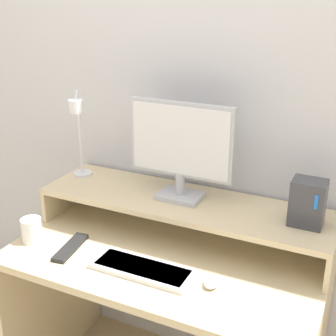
{
  "coord_description": "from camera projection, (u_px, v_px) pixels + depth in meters",
  "views": [
    {
      "loc": [
        0.65,
        -1.03,
        1.65
      ],
      "look_at": [
        -0.01,
        0.35,
        1.04
      ],
      "focal_mm": 50.0,
      "sensor_mm": 36.0,
      "label": 1
    }
  ],
  "objects": [
    {
      "name": "mug",
      "position": [
        32.0,
        230.0,
        1.8
      ],
      "size": [
        0.08,
        0.08,
        0.1
      ],
      "color": "white",
      "rests_on": "desk"
    },
    {
      "name": "keyboard",
      "position": [
        142.0,
        269.0,
        1.63
      ],
      "size": [
        0.36,
        0.14,
        0.02
      ],
      "color": "white",
      "rests_on": "desk"
    },
    {
      "name": "monitor_shelf",
      "position": [
        184.0,
        205.0,
        1.82
      ],
      "size": [
        1.15,
        0.32,
        0.15
      ],
      "color": "beige",
      "rests_on": "desk"
    },
    {
      "name": "wall_back",
      "position": [
        206.0,
        93.0,
        1.84
      ],
      "size": [
        6.0,
        0.05,
        2.5
      ],
      "color": "silver",
      "rests_on": "ground_plane"
    },
    {
      "name": "remote_control",
      "position": [
        70.0,
        248.0,
        1.76
      ],
      "size": [
        0.08,
        0.2,
        0.02
      ],
      "color": "black",
      "rests_on": "desk"
    },
    {
      "name": "mouse",
      "position": [
        212.0,
        282.0,
        1.55
      ],
      "size": [
        0.05,
        0.08,
        0.03
      ],
      "color": "white",
      "rests_on": "desk"
    },
    {
      "name": "monitor",
      "position": [
        181.0,
        147.0,
        1.76
      ],
      "size": [
        0.41,
        0.13,
        0.38
      ],
      "color": "#BCBCC1",
      "rests_on": "monitor_shelf"
    },
    {
      "name": "desk_lamp",
      "position": [
        79.0,
        129.0,
        1.89
      ],
      "size": [
        0.16,
        0.2,
        0.38
      ],
      "color": "silver",
      "rests_on": "monitor_shelf"
    },
    {
      "name": "router_dock",
      "position": [
        308.0,
        203.0,
        1.6
      ],
      "size": [
        0.12,
        0.1,
        0.16
      ],
      "color": "#3D3D42",
      "rests_on": "monitor_shelf"
    },
    {
      "name": "desk",
      "position": [
        167.0,
        300.0,
        1.81
      ],
      "size": [
        1.15,
        0.65,
        0.72
      ],
      "color": "beige",
      "rests_on": "ground_plane"
    }
  ]
}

